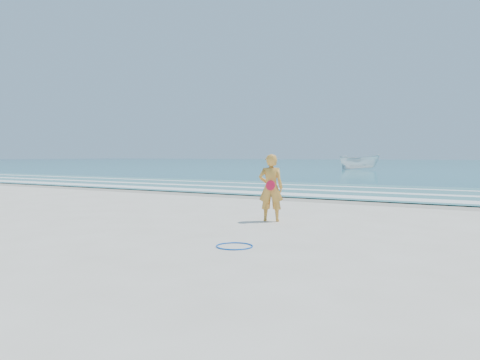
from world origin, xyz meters
The scene contains 10 objects.
ground centered at (0.00, 0.00, 0.00)m, with size 400.00×400.00×0.00m, color silver.
wet_sand centered at (0.00, 9.00, 0.00)m, with size 400.00×2.40×0.00m, color #B2A893.
ocean centered at (0.00, 105.00, 0.02)m, with size 400.00×190.00×0.04m, color #19727F.
shallow centered at (0.00, 14.00, 0.04)m, with size 400.00×10.00×0.01m, color #59B7AD.
foam_near centered at (0.00, 10.30, 0.05)m, with size 400.00×1.40×0.01m, color white.
foam_mid centered at (0.00, 13.20, 0.05)m, with size 400.00×0.90×0.01m, color white.
foam_far centered at (0.00, 16.50, 0.05)m, with size 400.00×0.60×0.01m, color white.
hoop centered at (2.99, -1.10, 0.01)m, with size 0.73×0.73×0.03m, color blue.
boat centered at (-9.09, 48.79, 0.99)m, with size 1.86×4.94×1.91m, color white.
woman centered at (1.99, 2.44, 0.91)m, with size 0.78×0.66×1.82m.
Camera 1 is at (7.68, -8.83, 1.78)m, focal length 35.00 mm.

